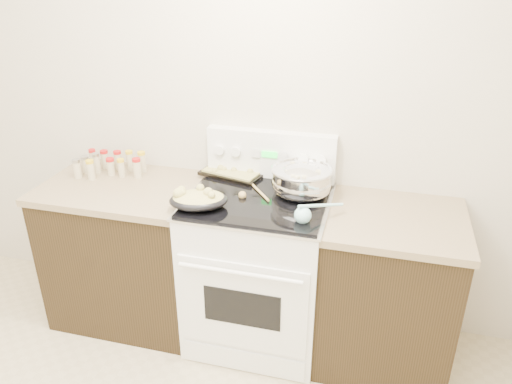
% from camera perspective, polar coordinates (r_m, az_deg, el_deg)
% --- Properties ---
extents(counter_left, '(0.93, 0.67, 0.92)m').
position_cam_1_polar(counter_left, '(3.24, -14.17, -6.53)').
color(counter_left, black).
rests_on(counter_left, ground).
extents(counter_right, '(0.73, 0.67, 0.92)m').
position_cam_1_polar(counter_right, '(2.91, 14.63, -10.71)').
color(counter_right, black).
rests_on(counter_right, ground).
extents(kitchen_range, '(0.78, 0.73, 1.22)m').
position_cam_1_polar(kitchen_range, '(2.95, 0.27, -8.52)').
color(kitchen_range, white).
rests_on(kitchen_range, ground).
extents(mixing_bowl, '(0.38, 0.38, 0.20)m').
position_cam_1_polar(mixing_bowl, '(2.73, 5.22, 1.27)').
color(mixing_bowl, silver).
rests_on(mixing_bowl, kitchen_range).
extents(roasting_pan, '(0.36, 0.29, 0.11)m').
position_cam_1_polar(roasting_pan, '(2.61, -6.65, -0.79)').
color(roasting_pan, black).
rests_on(roasting_pan, kitchen_range).
extents(baking_sheet, '(0.41, 0.33, 0.06)m').
position_cam_1_polar(baking_sheet, '(3.00, -2.43, 2.46)').
color(baking_sheet, black).
rests_on(baking_sheet, kitchen_range).
extents(wooden_spoon, '(0.18, 0.22, 0.04)m').
position_cam_1_polar(wooden_spoon, '(2.73, -0.85, -0.15)').
color(wooden_spoon, tan).
rests_on(wooden_spoon, kitchen_range).
extents(blue_ladle, '(0.23, 0.22, 0.11)m').
position_cam_1_polar(blue_ladle, '(2.48, 5.58, -2.55)').
color(blue_ladle, '#A0E4EF').
rests_on(blue_ladle, kitchen_range).
extents(spice_jars, '(0.40, 0.23, 0.13)m').
position_cam_1_polar(spice_jars, '(3.18, -16.38, 3.10)').
color(spice_jars, '#BFB28C').
rests_on(spice_jars, counter_left).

